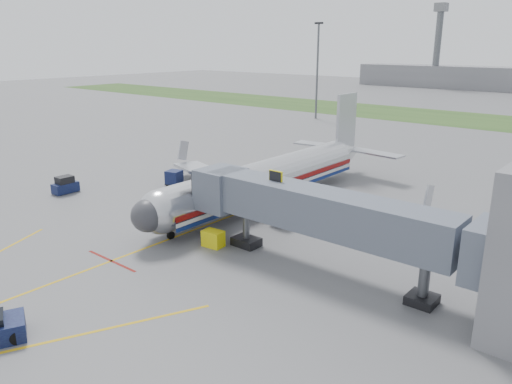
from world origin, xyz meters
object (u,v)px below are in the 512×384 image
Objects in this scene: airliner at (267,178)px; belt_loader at (175,199)px; baggage_tug at (65,186)px; ramp_worker at (183,211)px.

belt_loader is (-7.33, -6.42, -2.17)m from airliner.
airliner is at bearing 31.05° from baggage_tug.
airliner is 9.08× the size of belt_loader.
airliner is 9.98m from belt_loader.
baggage_tug is at bearing -148.95° from airliner.
baggage_tug is 1.78× the size of ramp_worker.
ramp_worker is (16.55, 2.70, -0.07)m from baggage_tug.
baggage_tug is 13.35m from belt_loader.
airliner is 22.90m from baggage_tug.
ramp_worker is at bearing -108.31° from airliner.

